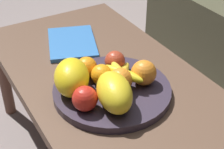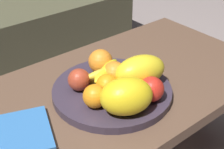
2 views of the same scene
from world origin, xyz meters
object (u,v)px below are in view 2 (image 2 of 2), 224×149
fruit_bowl (112,91)px  orange_back (95,96)px  orange_right (114,73)px  apple_left (151,89)px  melon_large_front (140,71)px  orange_front (101,61)px  apple_front (79,80)px  melon_smaller_beside (126,96)px  banana_bunch (103,75)px  magazine (3,137)px  coffee_table (100,103)px  orange_left (107,85)px

fruit_bowl → orange_back: size_ratio=5.39×
orange_right → apple_left: (0.03, -0.14, -0.00)m
melon_large_front → apple_left: bearing=-110.5°
orange_front → apple_front: (-0.11, -0.04, -0.01)m
orange_back → melon_smaller_beside: bearing=-55.7°
orange_back → banana_bunch: 0.12m
orange_back → apple_left: size_ratio=0.93×
melon_smaller_beside → apple_front: (-0.04, 0.18, -0.02)m
melon_smaller_beside → magazine: 0.35m
melon_smaller_beside → orange_right: 0.15m
coffee_table → melon_smaller_beside: (-0.02, -0.15, 0.12)m
orange_right → magazine: (-0.38, 0.01, -0.06)m
melon_large_front → orange_right: size_ratio=2.19×
fruit_bowl → orange_back: 0.12m
melon_large_front → magazine: bearing=171.9°
fruit_bowl → orange_left: orange_left is taller
orange_back → magazine: (-0.26, 0.06, -0.05)m
apple_left → coffee_table: bearing=115.2°
melon_smaller_beside → apple_front: melon_smaller_beside is taller
coffee_table → orange_right: 0.12m
fruit_bowl → orange_right: 0.06m
coffee_table → orange_back: 0.15m
melon_large_front → banana_bunch: bearing=137.6°
orange_front → melon_smaller_beside: bearing=-109.2°
melon_large_front → apple_left: melon_large_front is taller
melon_large_front → magazine: (-0.44, 0.06, -0.07)m
fruit_bowl → orange_front: orange_front is taller
fruit_bowl → orange_back: orange_back is taller
orange_left → orange_right: size_ratio=0.91×
orange_right → apple_left: same height
melon_smaller_beside → orange_front: melon_smaller_beside is taller
coffee_table → banana_bunch: (0.02, 0.00, 0.10)m
melon_large_front → melon_smaller_beside: size_ratio=1.11×
orange_back → orange_right: bearing=25.5°
orange_left → apple_front: bearing=122.4°
orange_front → orange_back: size_ratio=1.17×
orange_front → orange_left: size_ratio=1.19×
fruit_bowl → melon_large_front: melon_large_front is taller
fruit_bowl → orange_left: (-0.03, -0.02, 0.05)m
orange_left → orange_right: orange_right is taller
fruit_bowl → melon_smaller_beside: bearing=-110.7°
orange_right → banana_bunch: (-0.03, 0.02, -0.01)m
orange_front → apple_left: (0.02, -0.22, -0.00)m
melon_large_front → orange_back: melon_large_front is taller
coffee_table → melon_large_front: (0.10, -0.08, 0.12)m
melon_smaller_beside → orange_left: melon_smaller_beside is taller
orange_right → magazine: bearing=179.1°
melon_smaller_beside → banana_bunch: bearing=76.1°
coffee_table → apple_front: (-0.06, 0.02, 0.11)m
orange_front → magazine: orange_front is taller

